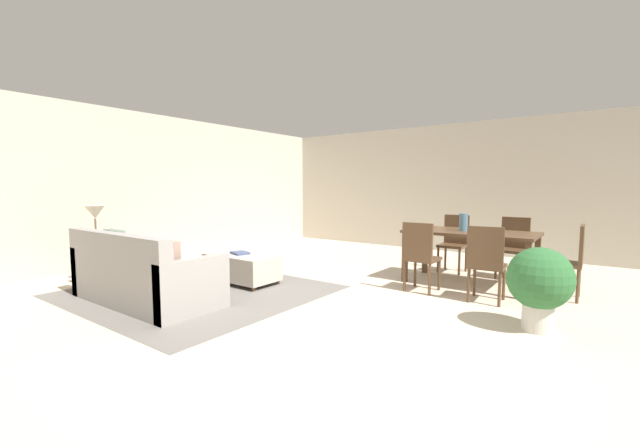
{
  "coord_description": "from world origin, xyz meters",
  "views": [
    {
      "loc": [
        2.34,
        -3.47,
        1.37
      ],
      "look_at": [
        -1.29,
        1.47,
        0.8
      ],
      "focal_mm": 22.18,
      "sensor_mm": 36.0,
      "label": 1
    }
  ],
  "objects": [
    {
      "name": "ground_plane",
      "position": [
        0.0,
        0.0,
        0.0
      ],
      "size": [
        10.8,
        10.8,
        0.0
      ],
      "primitive_type": "plane",
      "color": "beige"
    },
    {
      "name": "wall_back",
      "position": [
        0.0,
        5.0,
        1.35
      ],
      "size": [
        9.0,
        0.12,
        2.7
      ],
      "primitive_type": "cube",
      "color": "#BCB2A0",
      "rests_on": "ground_plane"
    },
    {
      "name": "wall_left",
      "position": [
        -4.5,
        0.5,
        1.35
      ],
      "size": [
        0.12,
        11.0,
        2.7
      ],
      "primitive_type": "cube",
      "color": "#BCB2A0",
      "rests_on": "ground_plane"
    },
    {
      "name": "area_rug",
      "position": [
        -1.99,
        -0.29,
        0.0
      ],
      "size": [
        3.0,
        2.8,
        0.01
      ],
      "primitive_type": "cube",
      "color": "slate",
      "rests_on": "ground_plane"
    },
    {
      "name": "couch",
      "position": [
        -2.11,
        -1.0,
        0.3
      ],
      "size": [
        1.99,
        0.86,
        0.86
      ],
      "color": "gray",
      "rests_on": "ground_plane"
    },
    {
      "name": "ottoman_table",
      "position": [
        -1.88,
        0.36,
        0.24
      ],
      "size": [
        1.06,
        0.58,
        0.41
      ],
      "color": "#B7AD9E",
      "rests_on": "ground_plane"
    },
    {
      "name": "side_table",
      "position": [
        -3.41,
        -0.92,
        0.47
      ],
      "size": [
        0.4,
        0.4,
        0.59
      ],
      "color": "brown",
      "rests_on": "ground_plane"
    },
    {
      "name": "table_lamp",
      "position": [
        -3.41,
        -0.92,
        1.0
      ],
      "size": [
        0.26,
        0.26,
        0.53
      ],
      "color": "brown",
      "rests_on": "side_table"
    },
    {
      "name": "dining_table",
      "position": [
        0.78,
        2.2,
        0.67
      ],
      "size": [
        1.71,
        0.9,
        0.76
      ],
      "color": "#513823",
      "rests_on": "ground_plane"
    },
    {
      "name": "dining_chair_near_left",
      "position": [
        0.38,
        1.4,
        0.52
      ],
      "size": [
        0.4,
        0.4,
        0.92
      ],
      "color": "#513823",
      "rests_on": "ground_plane"
    },
    {
      "name": "dining_chair_near_right",
      "position": [
        1.2,
        1.39,
        0.52
      ],
      "size": [
        0.43,
        0.43,
        0.92
      ],
      "color": "#513823",
      "rests_on": "ground_plane"
    },
    {
      "name": "dining_chair_far_left",
      "position": [
        0.32,
        2.97,
        0.52
      ],
      "size": [
        0.41,
        0.41,
        0.92
      ],
      "color": "#513823",
      "rests_on": "ground_plane"
    },
    {
      "name": "dining_chair_far_right",
      "position": [
        1.2,
        3.01,
        0.52
      ],
      "size": [
        0.42,
        0.42,
        0.92
      ],
      "color": "#513823",
      "rests_on": "ground_plane"
    },
    {
      "name": "dining_chair_head_east",
      "position": [
        2.0,
        2.19,
        0.52
      ],
      "size": [
        0.41,
        0.41,
        0.92
      ],
      "color": "#513823",
      "rests_on": "ground_plane"
    },
    {
      "name": "vase_centerpiece",
      "position": [
        0.69,
        2.17,
        0.88
      ],
      "size": [
        0.12,
        0.12,
        0.25
      ],
      "primitive_type": "cylinder",
      "color": "slate",
      "rests_on": "dining_table"
    },
    {
      "name": "book_on_ottoman",
      "position": [
        -1.92,
        0.38,
        0.43
      ],
      "size": [
        0.3,
        0.26,
        0.03
      ],
      "primitive_type": "cube",
      "rotation": [
        0.0,
        0.0,
        -0.28
      ],
      "color": "#3F4C72",
      "rests_on": "ottoman_table"
    },
    {
      "name": "potted_plant",
      "position": [
        1.84,
        0.73,
        0.48
      ],
      "size": [
        0.59,
        0.59,
        0.81
      ],
      "color": "beige",
      "rests_on": "ground_plane"
    }
  ]
}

